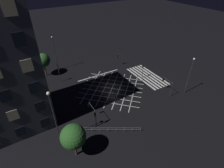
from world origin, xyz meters
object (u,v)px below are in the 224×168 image
at_px(street_lamp_west, 52,109).
at_px(street_tree_far, 73,137).
at_px(traffic_light_ne_cross, 59,73).
at_px(street_tree_near, 43,60).
at_px(traffic_light_se_cross, 120,57).
at_px(traffic_light_median_north, 74,93).
at_px(traffic_light_nw_main, 92,110).
at_px(traffic_light_median_south, 143,69).
at_px(traffic_light_nw_cross, 94,116).
at_px(traffic_light_sw_main, 167,83).
at_px(street_lamp_far, 54,50).
at_px(street_lamp_east, 190,72).

height_order(street_lamp_west, street_tree_far, street_lamp_west).
height_order(traffic_light_ne_cross, street_tree_near, street_tree_near).
distance_m(traffic_light_se_cross, traffic_light_median_north, 19.09).
bearing_deg(street_tree_near, traffic_light_nw_main, -170.64).
height_order(traffic_light_ne_cross, traffic_light_median_south, traffic_light_median_south).
distance_m(traffic_light_nw_cross, traffic_light_median_south, 19.37).
distance_m(traffic_light_sw_main, traffic_light_nw_cross, 17.99).
bearing_deg(traffic_light_se_cross, street_lamp_west, 37.24).
height_order(traffic_light_sw_main, traffic_light_median_north, traffic_light_sw_main).
xyz_separation_m(traffic_light_sw_main, traffic_light_se_cross, (16.22, 1.70, -0.04)).
xyz_separation_m(traffic_light_sw_main, street_lamp_west, (-0.86, 24.18, 4.34)).
relative_size(traffic_light_se_cross, street_lamp_far, 0.39).
relative_size(traffic_light_nw_cross, street_lamp_west, 0.36).
bearing_deg(traffic_light_sw_main, street_lamp_far, 37.64).
distance_m(traffic_light_se_cross, traffic_light_nw_cross, 23.70).
relative_size(traffic_light_median_south, street_tree_near, 0.63).
bearing_deg(traffic_light_se_cross, street_lamp_east, 106.76).
relative_size(traffic_light_sw_main, street_lamp_west, 0.36).
distance_m(traffic_light_se_cross, traffic_light_ne_cross, 17.04).
distance_m(traffic_light_se_cross, street_lamp_west, 28.57).
bearing_deg(traffic_light_ne_cross, traffic_light_median_north, -88.92).
distance_m(traffic_light_nw_cross, street_tree_near, 22.60).
bearing_deg(street_tree_far, traffic_light_se_cross, -45.57).
bearing_deg(street_lamp_east, traffic_light_nw_main, 82.75).
bearing_deg(street_lamp_west, traffic_light_median_south, -70.45).
xyz_separation_m(traffic_light_se_cross, street_tree_near, (5.07, 19.40, 1.69)).
height_order(traffic_light_se_cross, street_lamp_west, street_lamp_west).
bearing_deg(traffic_light_se_cross, traffic_light_median_south, 97.40).
distance_m(traffic_light_sw_main, traffic_light_median_south, 7.55).
distance_m(traffic_light_sw_main, street_tree_near, 30.03).
bearing_deg(street_lamp_west, street_tree_far, -159.21).
distance_m(traffic_light_nw_cross, street_lamp_west, 7.63).
height_order(traffic_light_median_south, street_tree_far, street_tree_far).
bearing_deg(traffic_light_median_north, traffic_light_ne_cross, 91.08).
relative_size(traffic_light_median_north, traffic_light_nw_cross, 0.93).
bearing_deg(traffic_light_median_south, street_lamp_east, 114.41).
bearing_deg(street_lamp_west, traffic_light_median_north, -34.57).
bearing_deg(traffic_light_sw_main, traffic_light_median_north, 68.58).
xyz_separation_m(traffic_light_se_cross, street_lamp_west, (-17.08, 22.47, 4.39)).
distance_m(traffic_light_sw_main, traffic_light_se_cross, 16.31).
bearing_deg(street_tree_far, street_tree_near, -3.78).
bearing_deg(traffic_light_ne_cross, traffic_light_se_cross, -0.77).
distance_m(traffic_light_median_north, street_lamp_east, 24.56).
height_order(traffic_light_nw_cross, street_lamp_east, street_lamp_east).
distance_m(traffic_light_median_south, street_lamp_far, 23.00).
height_order(street_tree_near, street_tree_far, street_tree_near).
distance_m(traffic_light_ne_cross, street_lamp_far, 7.22).
bearing_deg(traffic_light_median_north, traffic_light_nw_cross, -85.83).
relative_size(traffic_light_median_north, street_lamp_east, 0.39).
relative_size(traffic_light_nw_main, traffic_light_ne_cross, 1.09).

